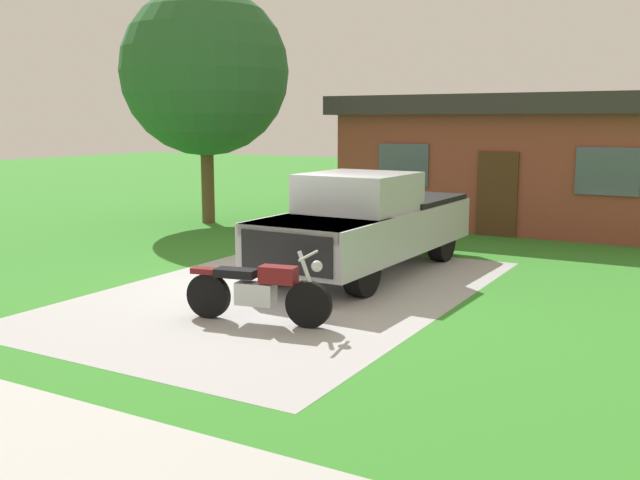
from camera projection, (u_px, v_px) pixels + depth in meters
name	position (u px, v px, depth m)	size (l,w,h in m)	color
ground_plane	(289.00, 292.00, 12.03)	(80.00, 80.00, 0.00)	#35852A
driveway_pad	(289.00, 291.00, 12.03)	(5.54, 8.60, 0.01)	#A8A8A8
motorcycle	(258.00, 290.00, 10.10)	(2.19, 0.77, 1.09)	black
pickup_truck	(369.00, 222.00, 13.53)	(2.14, 5.68, 1.90)	black
shade_tree	(205.00, 72.00, 19.51)	(4.58, 4.58, 6.46)	brown
neighbor_house	(524.00, 159.00, 19.70)	(9.60, 5.60, 3.50)	brown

